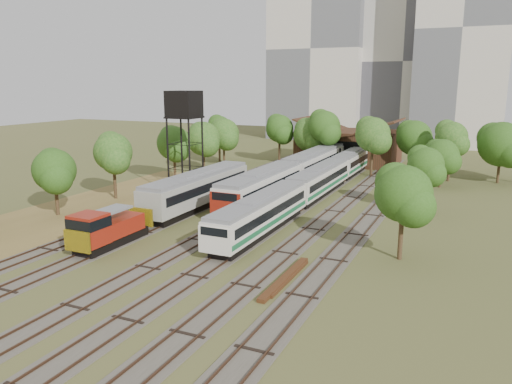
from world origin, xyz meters
The scene contains 18 objects.
ground centered at (0.00, 0.00, 0.00)m, with size 240.00×240.00×0.00m, color #475123.
dry_grass_patch centered at (-18.00, 8.00, 0.02)m, with size 14.00×60.00×0.04m, color brown.
tracks centered at (-0.67, 25.00, 0.04)m, with size 24.60×80.00×0.19m.
railcar_red_set centered at (-2.00, 32.45, 2.09)m, with size 3.18×34.58×3.94m.
railcar_green_set centered at (2.00, 32.07, 1.80)m, with size 2.76×52.07×3.41m.
railcar_rear centered at (-2.00, 59.70, 2.08)m, with size 3.18×16.08×3.94m.
shunter_locomotive centered at (-8.00, 5.60, 1.56)m, with size 2.52×8.10×3.30m.
old_grey_coach centered at (-8.00, 20.42, 2.13)m, with size 3.14×18.00×3.89m.
water_tower centered at (-13.74, 27.01, 10.49)m, with size 3.60×3.60×12.44m.
rail_pile_near centered at (8.00, 5.31, 0.14)m, with size 0.55×8.28×0.28m, color #502D17.
rail_pile_far centered at (8.20, 5.58, 0.11)m, with size 0.44×7.03×0.23m, color #502D17.
maintenance_shed centered at (-1.00, 57.98, 2.91)m, with size 16.45×11.55×7.58m.
tree_band_left centered at (-20.06, 19.64, 5.15)m, with size 7.99×63.42×7.96m.
tree_band_far centered at (4.52, 49.99, 5.61)m, with size 48.99×10.44×9.18m.
tree_band_right centered at (14.69, 28.20, 4.74)m, with size 4.77×34.44×7.37m.
tower_left centered at (-18.00, 95.00, 21.00)m, with size 22.00×16.00×42.00m, color beige.
tower_centre centered at (2.00, 100.00, 18.00)m, with size 20.00×18.00×36.00m, color beige.
tower_right centered at (14.00, 92.00, 24.00)m, with size 18.00×16.00×48.00m, color beige.
Camera 1 is at (19.68, -25.00, 13.37)m, focal length 35.00 mm.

